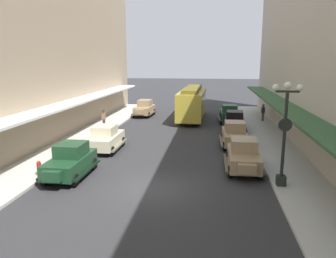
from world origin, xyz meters
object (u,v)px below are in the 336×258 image
Objects in this scene: parked_car_2 at (106,138)px; lamp_post_with_clock at (285,130)px; parked_car_6 at (244,155)px; pedestrian_0 at (104,119)px; parked_car_4 at (235,134)px; parked_car_5 at (70,160)px; streetcar at (192,102)px; fire_hydrant at (39,168)px; parked_car_3 at (145,108)px; pedestrian_1 at (263,113)px; parked_car_1 at (229,113)px; parked_car_0 at (234,121)px.

parked_car_2 is 12.42m from lamp_post_with_clock.
parked_car_6 is 2.55× the size of pedestrian_0.
parked_car_5 is at bearing -140.32° from parked_car_4.
streetcar is at bearing 106.54° from lamp_post_with_clock.
lamp_post_with_clock is 6.29× the size of fire_hydrant.
lamp_post_with_clock is (11.19, -20.39, 2.04)m from parked_car_3.
lamp_post_with_clock reaches higher than parked_car_6.
streetcar is 11.78× the size of fire_hydrant.
parked_car_4 is 10.84m from pedestrian_1.
parked_car_1 is 19.87m from parked_car_5.
parked_car_5 is 2.55× the size of pedestrian_1.
pedestrian_0 is at bearing 139.89° from parked_car_6.
parked_car_3 is at bearing 91.10° from parked_car_2.
parked_car_2 and parked_car_5 have the same top height.
lamp_post_with_clock reaches higher than parked_car_5.
pedestrian_0 is at bearing 109.66° from parked_car_2.
parked_car_0 is 1.01× the size of parked_car_5.
fire_hydrant is 12.65m from pedestrian_0.
parked_car_3 is (-9.69, 7.23, 0.00)m from parked_car_0.
fire_hydrant is at bearing -94.31° from parked_car_3.
lamp_post_with_clock reaches higher than pedestrian_1.
parked_car_3 is 5.26× the size of fire_hydrant.
lamp_post_with_clock reaches higher than parked_car_4.
parked_car_0 is 4.53m from parked_car_1.
parked_car_6 is (0.16, -5.41, 0.00)m from parked_car_4.
parked_car_1 is 21.06m from fire_hydrant.
streetcar is at bearing 125.29° from parked_car_0.
streetcar is at bearing 161.12° from parked_car_1.
streetcar reaches higher than pedestrian_0.
parked_car_2 reaches higher than pedestrian_1.
streetcar is (5.26, 13.43, 0.96)m from parked_car_2.
fire_hydrant is at bearing -143.19° from parked_car_4.
pedestrian_0 is (-2.42, 6.77, 0.07)m from parked_car_2.
parked_car_1 is 4.22m from streetcar.
lamp_post_with_clock is at bearing -83.49° from parked_car_0.
parked_car_2 is at bearing -88.90° from parked_car_3.
lamp_post_with_clock reaches higher than pedestrian_0.
parked_car_1 is 0.44× the size of streetcar.
parked_car_3 is at bearing 85.69° from fire_hydrant.
parked_car_4 is at bearing 36.81° from fire_hydrant.
streetcar is (-4.14, 5.85, 0.96)m from parked_car_0.
parked_car_3 is at bearing 164.00° from parked_car_1.
parked_car_0 is at bearing 38.86° from parked_car_2.
parked_car_1 is (-0.25, 4.52, 0.00)m from parked_car_0.
parked_car_4 is at bearing -93.24° from parked_car_0.
parked_car_4 is 5.41m from parked_car_6.
parked_car_4 is at bearing -90.27° from parked_car_1.
parked_car_5 and parked_car_6 have the same top height.
pedestrian_1 is (12.83, 18.01, 0.07)m from parked_car_5.
parked_car_3 is 1.01× the size of parked_car_6.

